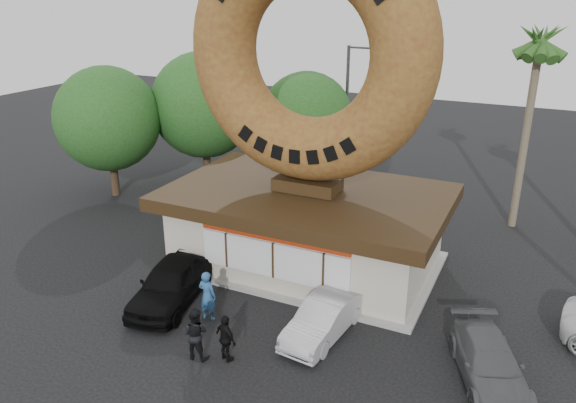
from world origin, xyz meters
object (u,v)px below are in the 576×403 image
(person_right, at_px, (226,339))
(giant_donut, at_px, (309,54))
(street_lamp, at_px, (349,110))
(car_black, at_px, (171,282))
(car_grey, at_px, (489,363))
(car_silver, at_px, (323,319))
(person_center, at_px, (195,333))
(donut_shop, at_px, (307,225))
(person_left, at_px, (207,296))

(person_right, bearing_deg, giant_donut, -63.75)
(giant_donut, height_order, street_lamp, giant_donut)
(street_lamp, relative_size, car_black, 1.71)
(car_black, distance_m, car_grey, 11.19)
(car_grey, bearing_deg, giant_donut, 127.51)
(car_silver, bearing_deg, person_center, -132.06)
(donut_shop, height_order, car_black, donut_shop)
(giant_donut, xyz_separation_m, person_center, (-0.55, -7.40, -7.79))
(person_left, xyz_separation_m, car_black, (-1.84, 0.40, -0.13))
(car_black, relative_size, car_silver, 1.21)
(person_center, bearing_deg, car_grey, -167.89)
(giant_donut, bearing_deg, car_black, -123.27)
(car_silver, bearing_deg, person_right, -124.82)
(donut_shop, xyz_separation_m, car_grey, (7.92, -4.55, -1.15))
(person_center, relative_size, car_silver, 0.45)
(giant_donut, bearing_deg, person_center, -94.26)
(donut_shop, relative_size, giant_donut, 1.15)
(person_left, bearing_deg, street_lamp, -87.42)
(person_right, distance_m, car_black, 4.24)
(person_right, bearing_deg, car_silver, -107.87)
(giant_donut, relative_size, person_center, 5.55)
(person_left, bearing_deg, giant_donut, -103.85)
(donut_shop, height_order, giant_donut, giant_donut)
(giant_donut, xyz_separation_m, street_lamp, (-1.86, 10.00, -4.19))
(donut_shop, xyz_separation_m, giant_donut, (0.00, 0.02, 6.90))
(person_right, height_order, car_grey, person_right)
(person_center, relative_size, car_black, 0.37)
(person_center, bearing_deg, person_left, -73.06)
(giant_donut, bearing_deg, car_silver, -60.12)
(street_lamp, relative_size, person_left, 4.31)
(car_black, height_order, car_grey, car_black)
(person_right, bearing_deg, person_center, 39.31)
(giant_donut, xyz_separation_m, person_left, (-1.42, -5.37, -7.74))
(street_lamp, height_order, car_silver, street_lamp)
(person_right, relative_size, car_grey, 0.38)
(person_right, xyz_separation_m, car_black, (-3.66, 2.14, -0.00))
(giant_donut, height_order, car_black, giant_donut)
(donut_shop, distance_m, car_silver, 5.36)
(car_silver, distance_m, car_grey, 5.30)
(person_left, height_order, person_right, person_left)
(car_grey, bearing_deg, street_lamp, 101.35)
(car_silver, bearing_deg, giant_donut, 125.98)
(person_center, bearing_deg, car_silver, -144.51)
(person_center, height_order, car_grey, person_center)
(donut_shop, distance_m, street_lamp, 10.54)
(giant_donut, distance_m, car_silver, 9.60)
(donut_shop, bearing_deg, person_center, -94.27)
(donut_shop, xyz_separation_m, street_lamp, (-1.86, 10.02, 2.72))
(giant_donut, relative_size, car_grey, 2.31)
(giant_donut, xyz_separation_m, person_right, (0.40, -7.12, -7.87))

